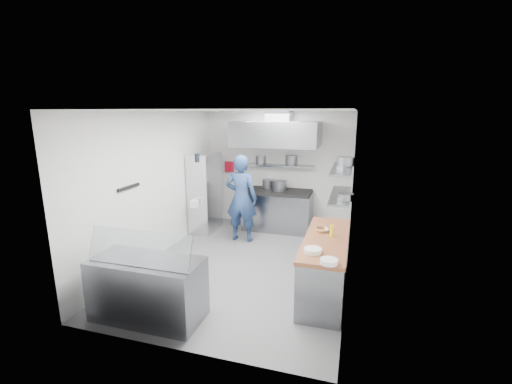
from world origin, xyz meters
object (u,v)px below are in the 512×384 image
(gas_range, at_px, (278,211))
(chef, at_px, (241,198))
(display_case, at_px, (148,289))
(wire_rack, at_px, (205,193))

(gas_range, distance_m, chef, 1.23)
(gas_range, xyz_separation_m, display_case, (-0.87, -4.10, -0.03))
(wire_rack, height_order, display_case, wire_rack)
(gas_range, bearing_deg, wire_rack, -161.04)
(gas_range, relative_size, chef, 0.84)
(gas_range, height_order, wire_rack, wire_rack)
(gas_range, height_order, display_case, gas_range)
(gas_range, xyz_separation_m, wire_rack, (-1.63, -0.56, 0.48))
(display_case, bearing_deg, wire_rack, 102.12)
(wire_rack, relative_size, display_case, 1.23)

